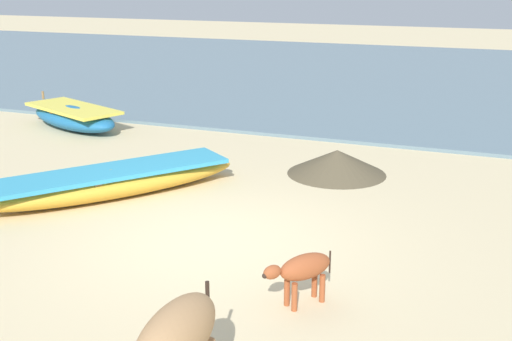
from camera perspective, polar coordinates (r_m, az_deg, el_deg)
ground at (r=9.00m, az=-4.14°, el=-6.45°), size 80.00×80.00×0.00m
sea_water at (r=24.02m, az=12.55°, el=8.21°), size 60.00×20.00×0.08m
fishing_boat_0 at (r=10.99m, az=-12.79°, el=-0.99°), size 3.52×4.20×0.67m
fishing_boat_1 at (r=16.11m, az=-15.96°, el=4.64°), size 3.26×2.19×0.74m
calf_near_rust at (r=7.25m, az=4.19°, el=-8.78°), size 0.69×0.83×0.60m
debris_pile_1 at (r=12.03m, az=7.23°, el=0.76°), size 2.21×2.21×0.46m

